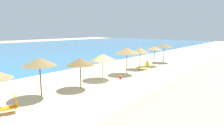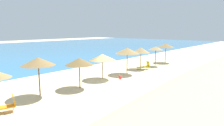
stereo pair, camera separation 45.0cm
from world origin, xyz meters
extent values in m
plane|color=beige|center=(0.00, 0.00, 0.00)|extent=(160.00, 160.00, 0.00)
ellipsoid|color=#C9B586|center=(0.67, -9.19, 0.90)|extent=(54.82, 8.60, 1.80)
cylinder|color=brown|center=(-6.66, 1.17, 1.23)|extent=(0.09, 0.09, 2.45)
cone|color=olive|center=(-6.66, 1.17, 2.60)|extent=(2.45, 2.45, 0.60)
cylinder|color=brown|center=(-3.34, 0.52, 1.06)|extent=(0.09, 0.09, 2.12)
cone|color=olive|center=(-3.34, 0.52, 2.26)|extent=(2.38, 2.38, 0.60)
cylinder|color=brown|center=(0.21, 1.17, 1.01)|extent=(0.08, 0.08, 2.03)
cone|color=#9E7F4C|center=(0.21, 1.17, 2.19)|extent=(2.63, 2.63, 0.62)
cylinder|color=brown|center=(3.70, 0.71, 1.21)|extent=(0.08, 0.08, 2.42)
cone|color=#9E7F4C|center=(3.70, 0.71, 2.59)|extent=(2.68, 2.68, 0.65)
cylinder|color=brown|center=(7.16, 1.11, 1.09)|extent=(0.08, 0.08, 2.18)
cone|color=tan|center=(7.16, 1.11, 2.36)|extent=(2.26, 2.26, 0.67)
cylinder|color=brown|center=(10.24, 0.72, 1.17)|extent=(0.09, 0.09, 2.33)
cone|color=tan|center=(10.24, 0.72, 2.42)|extent=(2.01, 2.01, 0.47)
cylinder|color=brown|center=(13.79, 0.96, 1.21)|extent=(0.10, 0.10, 2.42)
cone|color=olive|center=(13.79, 0.96, 2.57)|extent=(2.48, 2.48, 0.59)
cube|color=yellow|center=(6.93, 0.63, 0.29)|extent=(1.68, 1.27, 0.07)
cube|color=yellow|center=(7.59, 0.29, 0.65)|extent=(0.45, 0.64, 0.72)
cylinder|color=silver|center=(6.45, 1.17, 0.13)|extent=(0.04, 0.04, 0.26)
cylinder|color=silver|center=(6.21, 0.70, 0.13)|extent=(0.04, 0.04, 0.26)
cylinder|color=silver|center=(7.64, 0.56, 0.13)|extent=(0.04, 0.04, 0.26)
cylinder|color=silver|center=(7.40, 0.09, 0.13)|extent=(0.04, 0.04, 0.26)
cube|color=orange|center=(-9.76, -0.06, 0.34)|extent=(1.42, 0.96, 0.07)
cube|color=orange|center=(-9.18, -0.26, 0.69)|extent=(0.34, 0.59, 0.70)
cylinder|color=silver|center=(-9.16, -0.01, 0.15)|extent=(0.04, 0.04, 0.30)
cylinder|color=silver|center=(-9.32, -0.47, 0.15)|extent=(0.04, 0.04, 0.30)
sphere|color=red|center=(1.28, -0.25, 0.18)|extent=(0.35, 0.35, 0.35)
camera|label=1|loc=(-14.40, -11.92, 4.88)|focal=32.08mm
camera|label=2|loc=(-14.11, -12.27, 4.88)|focal=32.08mm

